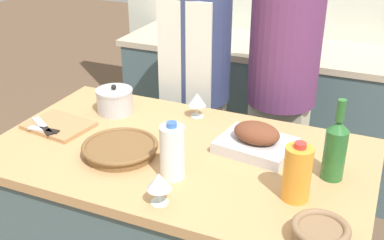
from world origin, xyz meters
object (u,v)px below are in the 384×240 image
Objects in this scene: mixing_bowl at (320,232)px; wine_bottle_green at (335,148)px; cutting_board at (59,125)px; knife_chef at (43,126)px; condiment_bottle_tall at (213,31)px; stock_pot at (115,101)px; wicker_basket at (120,148)px; juice_jug at (297,173)px; person_cook_guest at (282,78)px; roasting_pan at (256,140)px; milk_jug at (172,152)px; wine_glass_right at (197,100)px; person_cook_aproned at (196,78)px; wine_glass_left at (159,182)px; knife_paring at (45,130)px.

mixing_bowl is 0.38m from wine_bottle_green.
cutting_board is 1.60× the size of knife_chef.
stock_pot is at bearing -90.42° from condiment_bottle_tall.
wicker_basket is 0.41m from stock_pot.
person_cook_guest reaches higher than juice_jug.
roasting_pan is 0.71m from stock_pot.
wine_glass_right is at bearing 103.33° from milk_jug.
person_cook_aproned is (0.18, 0.54, -0.05)m from stock_pot.
person_cook_aproned is (-0.34, 1.10, -0.07)m from wine_glass_left.
milk_jug is at bearing -95.77° from person_cook_guest.
person_cook_aproned is at bearing 68.77° from knife_paring.
cutting_board is at bearing 153.90° from wine_glass_left.
wicker_basket is 1.37× the size of milk_jug.
milk_jug is 0.65m from knife_paring.
wine_glass_left is at bearing -79.63° from milk_jug.
juice_jug is at bearing -70.03° from person_cook_guest.
roasting_pan is 0.19× the size of person_cook_aproned.
roasting_pan is at bearing -61.86° from condiment_bottle_tall.
stock_pot is at bearing 124.63° from wicker_basket.
milk_jug is at bearing -76.67° from wine_glass_right.
roasting_pan is 0.89m from knife_paring.
knife_chef is at bearing -144.02° from wine_glass_right.
wine_bottle_green is at bearing 23.06° from milk_jug.
person_cook_aproned is (-0.19, 0.43, -0.07)m from wine_glass_right.
wine_bottle_green reaches higher than cutting_board.
wicker_basket is at bearing -89.02° from person_cook_aproned.
milk_jug reaches higher than condiment_bottle_tall.
cutting_board is 0.74m from wine_glass_left.
milk_jug is at bearing -156.94° from wine_bottle_green.
wicker_basket is 0.38m from knife_paring.
person_cook_guest reaches higher than roasting_pan.
milk_jug is 0.17m from wine_glass_left.
condiment_bottle_tall is 0.90m from person_cook_guest.
condiment_bottle_tall is at bearing 98.12° from wicker_basket.
person_cook_aproned reaches higher than wine_glass_right.
person_cook_aproned reaches higher than knife_chef.
juice_jug is 1.16m from person_cook_aproned.
cutting_board is 0.08m from knife_paring.
knife_paring is (-0.52, -0.42, -0.06)m from wine_glass_right.
wicker_basket is 0.98× the size of wine_bottle_green.
wicker_basket reaches higher than cutting_board.
mixing_bowl is at bearing -44.20° from wine_glass_right.
wine_bottle_green is 1.71m from condiment_bottle_tall.
roasting_pan is 0.38m from milk_jug.
condiment_bottle_tall is at bearing 83.97° from knife_paring.
wine_bottle_green is 1.18m from knife_paring.
knife_chef is at bearing -121.79° from stock_pot.
person_cook_aproned reaches higher than wine_glass_left.
roasting_pan is 1.82× the size of mixing_bowl.
wine_glass_left is (-0.41, -0.21, -0.02)m from juice_jug.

